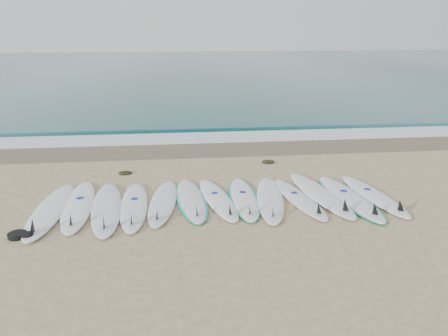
{
  "coord_description": "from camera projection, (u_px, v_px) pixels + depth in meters",
  "views": [
    {
      "loc": [
        -0.82,
        -8.46,
        3.48
      ],
      "look_at": [
        0.25,
        1.02,
        0.4
      ],
      "focal_mm": 35.0,
      "sensor_mm": 36.0,
      "label": 1
    }
  ],
  "objects": [
    {
      "name": "ground",
      "position": [
        218.0,
        201.0,
        9.16
      ],
      "size": [
        120.0,
        120.0,
        0.0
      ],
      "primitive_type": "plane",
      "color": "tan"
    },
    {
      "name": "ocean",
      "position": [
        183.0,
        67.0,
        39.89
      ],
      "size": [
        120.0,
        55.0,
        0.03
      ],
      "primitive_type": "cube",
      "color": "#1E575B",
      "rests_on": "ground"
    },
    {
      "name": "wet_sand_band",
      "position": [
        204.0,
        149.0,
        13.03
      ],
      "size": [
        120.0,
        1.8,
        0.01
      ],
      "primitive_type": "cube",
      "color": "brown",
      "rests_on": "ground"
    },
    {
      "name": "foam_band",
      "position": [
        201.0,
        138.0,
        14.35
      ],
      "size": [
        120.0,
        1.4,
        0.04
      ],
      "primitive_type": "cube",
      "color": "silver",
      "rests_on": "ground"
    },
    {
      "name": "wave_crest",
      "position": [
        199.0,
        127.0,
        15.76
      ],
      "size": [
        120.0,
        1.0,
        0.1
      ],
      "primitive_type": "cube",
      "color": "#1E575B",
      "rests_on": "ground"
    },
    {
      "name": "surfboard_0",
      "position": [
        49.0,
        211.0,
        8.52
      ],
      "size": [
        0.65,
        2.9,
        0.37
      ],
      "rotation": [
        0.0,
        0.0,
        -0.02
      ],
      "color": "white",
      "rests_on": "ground"
    },
    {
      "name": "surfboard_1",
      "position": [
        78.0,
        206.0,
        8.75
      ],
      "size": [
        0.79,
        2.84,
        0.36
      ],
      "rotation": [
        0.0,
        0.0,
        0.07
      ],
      "color": "white",
      "rests_on": "ground"
    },
    {
      "name": "surfboard_2",
      "position": [
        106.0,
        208.0,
        8.63
      ],
      "size": [
        0.88,
        2.89,
        0.36
      ],
      "rotation": [
        0.0,
        0.0,
        0.1
      ],
      "color": "white",
      "rests_on": "ground"
    },
    {
      "name": "surfboard_3",
      "position": [
        134.0,
        206.0,
        8.75
      ],
      "size": [
        0.66,
        2.66,
        0.34
      ],
      "rotation": [
        0.0,
        0.0,
        0.04
      ],
      "color": "white",
      "rests_on": "ground"
    },
    {
      "name": "surfboard_4",
      "position": [
        163.0,
        203.0,
        8.94
      ],
      "size": [
        0.77,
        2.58,
        0.32
      ],
      "rotation": [
        0.0,
        0.0,
        -0.1
      ],
      "color": "silver",
      "rests_on": "ground"
    },
    {
      "name": "surfboard_5",
      "position": [
        191.0,
        200.0,
        9.11
      ],
      "size": [
        0.81,
        2.57,
        0.32
      ],
      "rotation": [
        0.0,
        0.0,
        0.08
      ],
      "color": "silver",
      "rests_on": "ground"
    },
    {
      "name": "surfboard_6",
      "position": [
        219.0,
        200.0,
        9.1
      ],
      "size": [
        0.92,
        2.54,
        0.32
      ],
      "rotation": [
        0.0,
        0.0,
        0.16
      ],
      "color": "white",
      "rests_on": "ground"
    },
    {
      "name": "surfboard_7",
      "position": [
        244.0,
        198.0,
        9.18
      ],
      "size": [
        0.68,
        2.52,
        0.32
      ],
      "rotation": [
        0.0,
        0.0,
        -0.03
      ],
      "color": "white",
      "rests_on": "ground"
    },
    {
      "name": "surfboard_8",
      "position": [
        270.0,
        199.0,
        9.1
      ],
      "size": [
        0.97,
        2.73,
        0.34
      ],
      "rotation": [
        0.0,
        0.0,
        -0.16
      ],
      "color": "white",
      "rests_on": "ground"
    },
    {
      "name": "surfboard_9",
      "position": [
        300.0,
        199.0,
        9.13
      ],
      "size": [
        0.88,
        2.48,
        0.31
      ],
      "rotation": [
        0.0,
        0.0,
        0.16
      ],
      "color": "white",
      "rests_on": "ground"
    },
    {
      "name": "surfboard_10",
      "position": [
        322.0,
        195.0,
        9.34
      ],
      "size": [
        1.01,
        2.9,
        0.36
      ],
      "rotation": [
        0.0,
        0.0,
        0.15
      ],
      "color": "white",
      "rests_on": "ground"
    },
    {
      "name": "surfboard_11",
      "position": [
        350.0,
        198.0,
        9.21
      ],
      "size": [
        0.92,
        2.81,
        0.35
      ],
      "rotation": [
        0.0,
        0.0,
        0.09
      ],
      "color": "white",
      "rests_on": "ground"
    },
    {
      "name": "surfboard_12",
      "position": [
        375.0,
        196.0,
        9.3
      ],
      "size": [
        0.83,
        2.64,
        0.33
      ],
      "rotation": [
        0.0,
        0.0,
        0.11
      ],
      "color": "white",
      "rests_on": "ground"
    },
    {
      "name": "seaweed_near",
      "position": [
        125.0,
        173.0,
        10.85
      ],
      "size": [
        0.34,
        0.26,
        0.07
      ],
      "primitive_type": "ellipsoid",
      "color": "black",
      "rests_on": "ground"
    },
    {
      "name": "seaweed_far",
      "position": [
        268.0,
        162.0,
        11.75
      ],
      "size": [
        0.35,
        0.27,
        0.07
      ],
      "primitive_type": "ellipsoid",
      "color": "black",
      "rests_on": "ground"
    },
    {
      "name": "leash_coil",
      "position": [
        20.0,
        235.0,
        7.56
      ],
      "size": [
        0.46,
        0.36,
        0.11
      ],
      "color": "black",
      "rests_on": "ground"
    }
  ]
}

